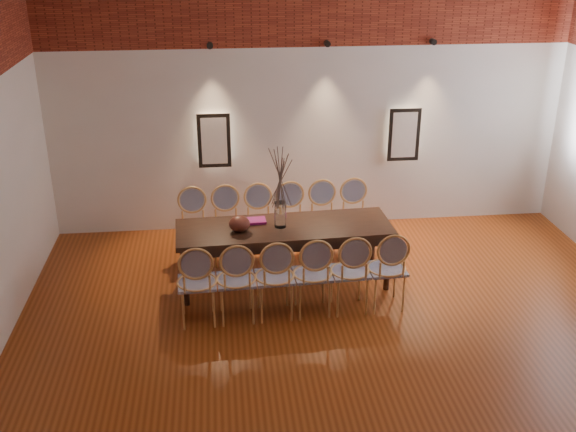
{
  "coord_description": "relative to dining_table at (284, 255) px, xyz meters",
  "views": [
    {
      "loc": [
        -1.25,
        -5.29,
        3.94
      ],
      "look_at": [
        -0.53,
        1.37,
        1.05
      ],
      "focal_mm": 42.0,
      "sensor_mm": 36.0,
      "label": 1
    }
  ],
  "objects": [
    {
      "name": "vase",
      "position": [
        -0.05,
        -0.0,
        0.53
      ],
      "size": [
        0.14,
        0.14,
        0.3
      ],
      "primitive_type": "cylinder",
      "color": "silver",
      "rests_on": "dining_table"
    },
    {
      "name": "chair_near_a",
      "position": [
        -1.01,
        -0.73,
        0.09
      ],
      "size": [
        0.46,
        0.46,
        0.94
      ],
      "primitive_type": null,
      "rotation": [
        0.0,
        0.0,
        0.04
      ],
      "color": "tan",
      "rests_on": "floor"
    },
    {
      "name": "wall_back",
      "position": [
        0.53,
        1.78,
        1.62
      ],
      "size": [
        7.0,
        0.1,
        4.0
      ],
      "primitive_type": "cube",
      "color": "silver",
      "rests_on": "ground"
    },
    {
      "name": "book",
      "position": [
        -0.33,
        0.16,
        0.39
      ],
      "size": [
        0.27,
        0.19,
        0.03
      ],
      "primitive_type": "cube",
      "rotation": [
        0.0,
        0.0,
        0.04
      ],
      "color": "#98186F",
      "rests_on": "dining_table"
    },
    {
      "name": "dining_table",
      "position": [
        0.0,
        0.0,
        0.0
      ],
      "size": [
        2.52,
        0.91,
        0.75
      ],
      "primitive_type": "cube",
      "rotation": [
        0.0,
        0.0,
        0.04
      ],
      "color": "#321C11",
      "rests_on": "floor"
    },
    {
      "name": "chair_near_b",
      "position": [
        -0.59,
        -0.71,
        0.09
      ],
      "size": [
        0.46,
        0.46,
        0.94
      ],
      "primitive_type": null,
      "rotation": [
        0.0,
        0.0,
        0.04
      ],
      "color": "tan",
      "rests_on": "floor"
    },
    {
      "name": "chair_near_f",
      "position": [
        1.07,
        -0.63,
        0.09
      ],
      "size": [
        0.46,
        0.46,
        0.94
      ],
      "primitive_type": null,
      "rotation": [
        0.0,
        0.0,
        0.04
      ],
      "color": "tan",
      "rests_on": "floor"
    },
    {
      "name": "chair_near_c",
      "position": [
        -0.18,
        -0.69,
        0.09
      ],
      "size": [
        0.46,
        0.46,
        0.94
      ],
      "primitive_type": null,
      "rotation": [
        0.0,
        0.0,
        0.04
      ],
      "color": "tan",
      "rests_on": "floor"
    },
    {
      "name": "chair_near_e",
      "position": [
        0.65,
        -0.65,
        0.09
      ],
      "size": [
        0.46,
        0.46,
        0.94
      ],
      "primitive_type": null,
      "rotation": [
        0.0,
        0.0,
        0.04
      ],
      "color": "tan",
      "rests_on": "floor"
    },
    {
      "name": "chair_far_c",
      "position": [
        -0.24,
        0.67,
        0.09
      ],
      "size": [
        0.46,
        0.46,
        0.94
      ],
      "primitive_type": null,
      "rotation": [
        0.0,
        0.0,
        3.19
      ],
      "color": "tan",
      "rests_on": "floor"
    },
    {
      "name": "chair_far_d",
      "position": [
        0.18,
        0.69,
        0.09
      ],
      "size": [
        0.46,
        0.46,
        0.94
      ],
      "primitive_type": null,
      "rotation": [
        0.0,
        0.0,
        3.19
      ],
      "color": "tan",
      "rests_on": "floor"
    },
    {
      "name": "bowl",
      "position": [
        -0.52,
        -0.07,
        0.46
      ],
      "size": [
        0.24,
        0.24,
        0.18
      ],
      "primitive_type": "ellipsoid",
      "color": "maroon",
      "rests_on": "dining_table"
    },
    {
      "name": "chair_far_b",
      "position": [
        -0.65,
        0.65,
        0.09
      ],
      "size": [
        0.46,
        0.46,
        0.94
      ],
      "primitive_type": null,
      "rotation": [
        0.0,
        0.0,
        3.19
      ],
      "color": "tan",
      "rests_on": "floor"
    },
    {
      "name": "niche_right",
      "position": [
        1.83,
        1.68,
        0.93
      ],
      "size": [
        0.36,
        0.06,
        0.66
      ],
      "primitive_type": "cube",
      "color": "#FFEAC6",
      "rests_on": "wall_back"
    },
    {
      "name": "chair_far_e",
      "position": [
        0.59,
        0.71,
        0.09
      ],
      "size": [
        0.46,
        0.46,
        0.94
      ],
      "primitive_type": null,
      "rotation": [
        0.0,
        0.0,
        3.19
      ],
      "color": "tan",
      "rests_on": "floor"
    },
    {
      "name": "spot_fixture_right",
      "position": [
        2.13,
        1.65,
        2.17
      ],
      "size": [
        0.08,
        0.1,
        0.08
      ],
      "primitive_type": "cylinder",
      "rotation": [
        1.57,
        0.0,
        0.0
      ],
      "color": "black",
      "rests_on": "wall_back"
    },
    {
      "name": "niche_left",
      "position": [
        -0.77,
        1.68,
        0.93
      ],
      "size": [
        0.36,
        0.06,
        0.66
      ],
      "primitive_type": "cube",
      "color": "#FFEAC6",
      "rests_on": "wall_back"
    },
    {
      "name": "floor",
      "position": [
        0.53,
        -1.77,
        -0.39
      ],
      "size": [
        7.0,
        7.0,
        0.02
      ],
      "primitive_type": "cube",
      "color": "#8C3E15",
      "rests_on": "ground"
    },
    {
      "name": "chair_far_a",
      "position": [
        -1.07,
        0.63,
        0.09
      ],
      "size": [
        0.46,
        0.46,
        0.94
      ],
      "primitive_type": null,
      "rotation": [
        0.0,
        0.0,
        3.19
      ],
      "color": "tan",
      "rests_on": "floor"
    },
    {
      "name": "spot_fixture_mid",
      "position": [
        0.73,
        1.65,
        2.17
      ],
      "size": [
        0.08,
        0.1,
        0.08
      ],
      "primitive_type": "cylinder",
      "rotation": [
        1.57,
        0.0,
        0.0
      ],
      "color": "black",
      "rests_on": "wall_back"
    },
    {
      "name": "spot_fixture_left",
      "position": [
        -0.77,
        1.65,
        2.17
      ],
      "size": [
        0.08,
        0.1,
        0.08
      ],
      "primitive_type": "cylinder",
      "rotation": [
        1.57,
        0.0,
        0.0
      ],
      "color": "black",
      "rests_on": "wall_back"
    },
    {
      "name": "chair_far_f",
      "position": [
        1.01,
        0.73,
        0.09
      ],
      "size": [
        0.46,
        0.46,
        0.94
      ],
      "primitive_type": null,
      "rotation": [
        0.0,
        0.0,
        3.19
      ],
      "color": "tan",
      "rests_on": "floor"
    },
    {
      "name": "chair_near_d",
      "position": [
        0.24,
        -0.67,
        0.09
      ],
      "size": [
        0.46,
        0.46,
        0.94
      ],
      "primitive_type": null,
      "rotation": [
        0.0,
        0.0,
        0.04
      ],
      "color": "tan",
      "rests_on": "floor"
    },
    {
      "name": "dried_branches",
      "position": [
        -0.05,
        -0.0,
        0.98
      ],
      "size": [
        0.5,
        0.5,
        0.7
      ],
      "primitive_type": null,
      "color": "#47382F",
      "rests_on": "vase"
    }
  ]
}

